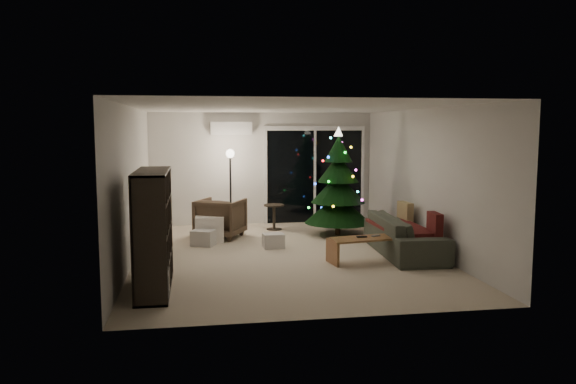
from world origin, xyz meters
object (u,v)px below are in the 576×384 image
sofa (405,235)px  coffee_table (371,250)px  media_cabinet (151,237)px  christmas_tree (338,181)px  armchair (221,218)px  bookshelf (138,231)px

sofa → coffee_table: bearing=126.9°
media_cabinet → sofa: 4.33m
sofa → christmas_tree: (-0.71, 1.87, 0.76)m
media_cabinet → armchair: 1.94m
bookshelf → coffee_table: size_ratio=1.22×
bookshelf → media_cabinet: bearing=105.7°
armchair → coffee_table: armchair is taller
media_cabinet → christmas_tree: christmas_tree is taller
armchair → sofa: (3.07, -1.98, -0.06)m
media_cabinet → coffee_table: bearing=-10.8°
bookshelf → christmas_tree: (3.59, 3.36, 0.29)m
coffee_table → christmas_tree: bearing=78.9°
media_cabinet → coffee_table: size_ratio=0.81×
sofa → christmas_tree: bearing=23.7°
christmas_tree → coffee_table: bearing=-91.6°
coffee_table → christmas_tree: christmas_tree is taller
coffee_table → armchair: bearing=123.0°
armchair → coffee_table: size_ratio=0.65×
armchair → media_cabinet: bearing=75.9°
bookshelf → armchair: (1.23, 3.46, -0.42)m
bookshelf → coffee_table: 3.70m
armchair → coffee_table: 3.39m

